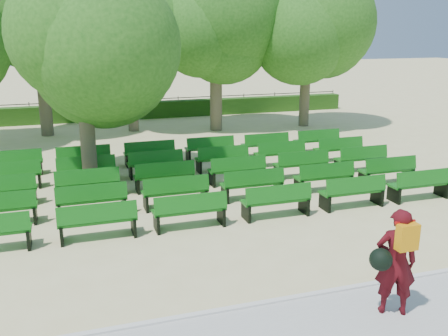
% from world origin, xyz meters
% --- Properties ---
extents(ground, '(120.00, 120.00, 0.00)m').
position_xyz_m(ground, '(0.00, 0.00, 0.00)').
color(ground, beige).
extents(curb, '(30.00, 0.12, 0.10)m').
position_xyz_m(curb, '(0.00, -6.25, 0.05)').
color(curb, silver).
rests_on(curb, ground).
extents(hedge, '(26.00, 0.70, 0.90)m').
position_xyz_m(hedge, '(0.00, 14.00, 0.45)').
color(hedge, '#224D14').
rests_on(hedge, ground).
extents(fence, '(26.00, 0.10, 1.02)m').
position_xyz_m(fence, '(0.00, 14.40, 0.00)').
color(fence, black).
rests_on(fence, ground).
extents(tree_line, '(21.80, 6.80, 7.04)m').
position_xyz_m(tree_line, '(0.00, 10.00, 0.00)').
color(tree_line, '#2D691C').
rests_on(tree_line, ground).
extents(bench_array, '(1.83, 0.60, 1.15)m').
position_xyz_m(bench_array, '(0.64, 0.92, 0.09)').
color(bench_array, '#116314').
rests_on(bench_array, ground).
extents(tree_among, '(4.50, 4.50, 6.16)m').
position_xyz_m(tree_among, '(-2.66, 2.03, 4.12)').
color(tree_among, brown).
rests_on(tree_among, ground).
extents(person, '(0.95, 0.69, 1.89)m').
position_xyz_m(person, '(1.79, -7.19, 1.04)').
color(person, '#42090F').
rests_on(person, ground).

